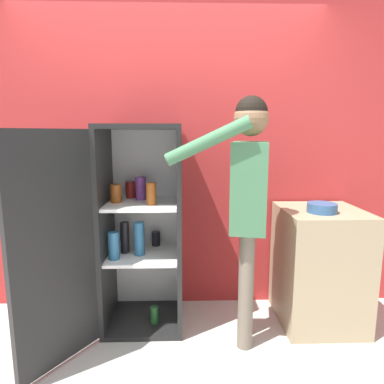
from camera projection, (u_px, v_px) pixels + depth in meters
ground_plane at (167, 375)px, 2.15m from camera, size 12.00×12.00×0.00m
wall_back at (170, 160)px, 2.90m from camera, size 7.00×0.06×2.55m
refrigerator at (127, 230)px, 2.57m from camera, size 0.98×1.08×1.56m
person at (248, 189)px, 2.32m from camera, size 0.73×0.54×1.74m
counter at (319, 266)px, 2.70m from camera, size 0.61×0.65×0.92m
bowl at (322, 208)px, 2.52m from camera, size 0.22×0.22×0.07m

